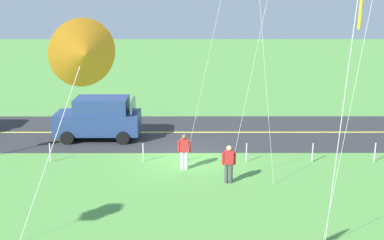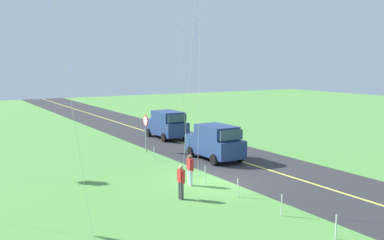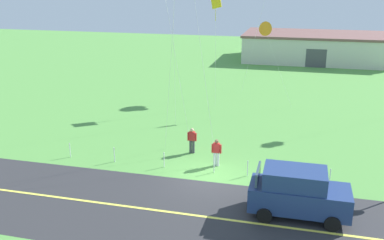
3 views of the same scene
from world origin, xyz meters
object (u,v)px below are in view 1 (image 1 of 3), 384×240
car_suv_foreground (99,118)px  person_adult_near (184,151)px  kite_orange_near (84,55)px  person_adult_companion (229,163)px

car_suv_foreground → person_adult_near: (-4.56, 4.45, -0.29)m
kite_orange_near → car_suv_foreground: bearing=-78.9°
person_adult_near → kite_orange_near: bearing=125.0°
person_adult_near → person_adult_companion: size_ratio=1.00×
person_adult_near → kite_orange_near: size_ratio=0.23×
person_adult_near → kite_orange_near: (1.39, 11.77, 5.65)m
person_adult_companion → kite_orange_near: 12.13m
kite_orange_near → person_adult_companion: bearing=-107.4°
car_suv_foreground → person_adult_companion: (-6.38, 5.98, -0.29)m
car_suv_foreground → kite_orange_near: kite_orange_near is taller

